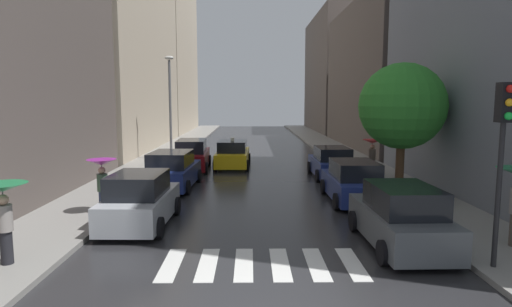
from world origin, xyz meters
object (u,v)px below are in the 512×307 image
(parked_car_right_second, at_px, (353,183))
(lamp_post_left, at_px, (170,100))
(parked_car_left_second, at_px, (172,171))
(pedestrian_by_kerb, at_px, (102,174))
(pedestrian_near_tree, at_px, (372,149))
(parked_car_right_third, at_px, (332,163))
(traffic_light_right_corner, at_px, (503,134))
(pedestrian_foreground, at_px, (3,204))
(parked_car_right_nearest, at_px, (401,218))
(street_tree_right, at_px, (402,106))
(taxi_midroad, at_px, (233,154))
(parked_car_left_nearest, at_px, (140,201))
(parked_car_left_third, at_px, (192,156))

(parked_car_right_second, height_order, lamp_post_left, lamp_post_left)
(parked_car_left_second, bearing_deg, pedestrian_by_kerb, 165.95)
(pedestrian_near_tree, bearing_deg, parked_car_right_third, -38.39)
(parked_car_left_second, bearing_deg, traffic_light_right_corner, -134.18)
(pedestrian_foreground, relative_size, pedestrian_near_tree, 1.06)
(traffic_light_right_corner, bearing_deg, parked_car_right_nearest, 130.19)
(parked_car_right_nearest, xyz_separation_m, street_tree_right, (2.23, 6.60, 2.98))
(parked_car_right_third, xyz_separation_m, lamp_post_left, (-9.54, 6.27, 3.29))
(taxi_midroad, height_order, pedestrian_by_kerb, pedestrian_by_kerb)
(parked_car_left_second, bearing_deg, taxi_midroad, -18.97)
(parked_car_right_third, height_order, pedestrian_by_kerb, pedestrian_by_kerb)
(traffic_light_right_corner, bearing_deg, street_tree_right, 85.58)
(parked_car_right_third, relative_size, pedestrian_by_kerb, 2.19)
(taxi_midroad, distance_m, traffic_light_right_corner, 17.93)
(parked_car_left_nearest, height_order, parked_car_right_second, parked_car_left_nearest)
(parked_car_right_nearest, relative_size, traffic_light_right_corner, 1.00)
(parked_car_left_third, relative_size, parked_car_right_second, 1.14)
(parked_car_right_second, height_order, pedestrian_by_kerb, pedestrian_by_kerb)
(parked_car_left_second, relative_size, parked_car_left_third, 0.95)
(parked_car_left_third, distance_m, pedestrian_foreground, 15.28)
(parked_car_left_second, bearing_deg, pedestrian_foreground, 169.87)
(pedestrian_foreground, distance_m, street_tree_right, 14.83)
(pedestrian_foreground, relative_size, pedestrian_by_kerb, 1.04)
(pedestrian_foreground, bearing_deg, taxi_midroad, 114.79)
(pedestrian_by_kerb, bearing_deg, parked_car_right_third, 126.68)
(parked_car_left_nearest, bearing_deg, parked_car_right_nearest, -103.89)
(pedestrian_near_tree, distance_m, street_tree_right, 4.85)
(parked_car_left_nearest, bearing_deg, traffic_light_right_corner, -111.76)
(parked_car_left_nearest, distance_m, lamp_post_left, 15.39)
(pedestrian_by_kerb, bearing_deg, traffic_light_right_corner, 62.69)
(parked_car_left_nearest, height_order, pedestrian_near_tree, pedestrian_near_tree)
(parked_car_left_nearest, distance_m, pedestrian_foreground, 4.35)
(taxi_midroad, xyz_separation_m, street_tree_right, (7.46, -7.93, 3.02))
(pedestrian_foreground, bearing_deg, pedestrian_near_tree, 86.68)
(pedestrian_by_kerb, bearing_deg, pedestrian_foreground, -10.96)
(parked_car_right_second, xyz_separation_m, traffic_light_right_corner, (1.61, -7.25, 2.51))
(parked_car_right_second, bearing_deg, parked_car_right_third, -1.95)
(traffic_light_right_corner, bearing_deg, taxi_midroad, 112.54)
(pedestrian_foreground, height_order, street_tree_right, street_tree_right)
(pedestrian_by_kerb, height_order, street_tree_right, street_tree_right)
(lamp_post_left, bearing_deg, pedestrian_by_kerb, -89.40)
(pedestrian_near_tree, relative_size, pedestrian_by_kerb, 0.98)
(pedestrian_near_tree, bearing_deg, parked_car_left_third, -55.98)
(parked_car_right_third, xyz_separation_m, pedestrian_near_tree, (2.14, 0.09, 0.76))
(parked_car_right_nearest, height_order, pedestrian_near_tree, pedestrian_near_tree)
(parked_car_left_third, distance_m, pedestrian_by_kerb, 10.52)
(parked_car_left_second, xyz_separation_m, parked_car_right_second, (7.74, -2.77, -0.03))
(pedestrian_by_kerb, height_order, lamp_post_left, lamp_post_left)
(pedestrian_near_tree, bearing_deg, parked_car_left_second, -25.58)
(parked_car_left_second, height_order, taxi_midroad, taxi_midroad)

